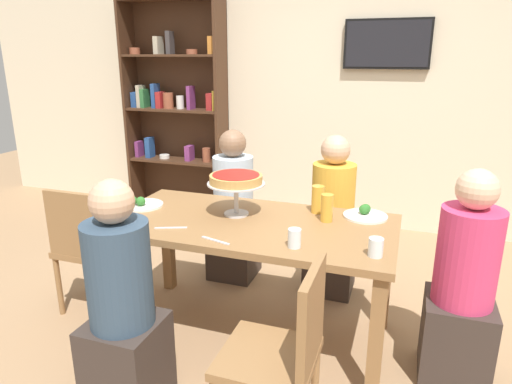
{
  "coord_description": "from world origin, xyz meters",
  "views": [
    {
      "loc": [
        0.83,
        -2.3,
        1.66
      ],
      "look_at": [
        0.0,
        0.1,
        0.89
      ],
      "focal_mm": 31.66,
      "sensor_mm": 36.0,
      "label": 1
    }
  ],
  "objects_px": {
    "diner_head_east": "(462,294)",
    "chair_head_west": "(87,244)",
    "diner_far_left": "(234,216)",
    "beer_glass_amber_tall": "(318,199)",
    "beer_glass_amber_short": "(327,208)",
    "television": "(387,44)",
    "water_glass_clear_far": "(294,238)",
    "dining_table": "(250,237)",
    "chair_near_right": "(284,350)",
    "cutlery_knife_near": "(215,240)",
    "diner_far_right": "(332,227)",
    "water_glass_clear_near": "(376,247)",
    "bookshelf": "(176,108)",
    "salad_plate_near_diner": "(365,214)",
    "cutlery_fork_near": "(171,228)",
    "cutlery_fork_far": "(112,223)",
    "deep_dish_pizza_stand": "(236,181)",
    "salad_plate_far_diner": "(141,204)",
    "diner_near_left": "(123,314)"
  },
  "relations": [
    {
      "from": "bookshelf",
      "to": "beer_glass_amber_short",
      "type": "distance_m",
      "value": 2.74
    },
    {
      "from": "chair_near_right",
      "to": "chair_head_west",
      "type": "bearing_deg",
      "value": 66.94
    },
    {
      "from": "dining_table",
      "to": "cutlery_fork_far",
      "type": "xyz_separation_m",
      "value": [
        -0.73,
        -0.29,
        0.1
      ]
    },
    {
      "from": "beer_glass_amber_tall",
      "to": "cutlery_knife_near",
      "type": "xyz_separation_m",
      "value": [
        -0.41,
        -0.61,
        -0.08
      ]
    },
    {
      "from": "chair_head_west",
      "to": "cutlery_knife_near",
      "type": "distance_m",
      "value": 1.07
    },
    {
      "from": "dining_table",
      "to": "water_glass_clear_far",
      "type": "height_order",
      "value": "water_glass_clear_far"
    },
    {
      "from": "diner_far_left",
      "to": "water_glass_clear_near",
      "type": "xyz_separation_m",
      "value": [
        1.11,
        -0.95,
        0.29
      ]
    },
    {
      "from": "beer_glass_amber_short",
      "to": "chair_head_west",
      "type": "bearing_deg",
      "value": -170.46
    },
    {
      "from": "dining_table",
      "to": "diner_head_east",
      "type": "xyz_separation_m",
      "value": [
        1.15,
        -0.01,
        -0.15
      ]
    },
    {
      "from": "diner_near_left",
      "to": "beer_glass_amber_tall",
      "type": "distance_m",
      "value": 1.29
    },
    {
      "from": "diner_far_right",
      "to": "chair_head_west",
      "type": "distance_m",
      "value": 1.67
    },
    {
      "from": "diner_head_east",
      "to": "cutlery_fork_far",
      "type": "distance_m",
      "value": 1.92
    },
    {
      "from": "beer_glass_amber_tall",
      "to": "cutlery_knife_near",
      "type": "relative_size",
      "value": 0.93
    },
    {
      "from": "chair_head_west",
      "to": "water_glass_clear_near",
      "type": "xyz_separation_m",
      "value": [
        1.82,
        -0.14,
        0.3
      ]
    },
    {
      "from": "water_glass_clear_far",
      "to": "cutlery_fork_far",
      "type": "distance_m",
      "value": 1.07
    },
    {
      "from": "cutlery_knife_near",
      "to": "beer_glass_amber_short",
      "type": "bearing_deg",
      "value": 60.56
    },
    {
      "from": "water_glass_clear_far",
      "to": "water_glass_clear_near",
      "type": "bearing_deg",
      "value": 3.35
    },
    {
      "from": "diner_far_left",
      "to": "diner_near_left",
      "type": "bearing_deg",
      "value": 0.54
    },
    {
      "from": "deep_dish_pizza_stand",
      "to": "water_glass_clear_near",
      "type": "height_order",
      "value": "deep_dish_pizza_stand"
    },
    {
      "from": "diner_far_left",
      "to": "diner_head_east",
      "type": "bearing_deg",
      "value": 65.13
    },
    {
      "from": "diner_head_east",
      "to": "chair_head_west",
      "type": "height_order",
      "value": "diner_head_east"
    },
    {
      "from": "dining_table",
      "to": "cutlery_knife_near",
      "type": "xyz_separation_m",
      "value": [
        -0.07,
        -0.33,
        0.1
      ]
    },
    {
      "from": "bookshelf",
      "to": "salad_plate_near_diner",
      "type": "bearing_deg",
      "value": -38.24
    },
    {
      "from": "diner_head_east",
      "to": "cutlery_knife_near",
      "type": "height_order",
      "value": "diner_head_east"
    },
    {
      "from": "bookshelf",
      "to": "diner_far_right",
      "type": "height_order",
      "value": "bookshelf"
    },
    {
      "from": "diner_near_left",
      "to": "cutlery_fork_near",
      "type": "bearing_deg",
      "value": 0.94
    },
    {
      "from": "salad_plate_far_diner",
      "to": "bookshelf",
      "type": "bearing_deg",
      "value": 112.33
    },
    {
      "from": "deep_dish_pizza_stand",
      "to": "salad_plate_near_diner",
      "type": "height_order",
      "value": "deep_dish_pizza_stand"
    },
    {
      "from": "diner_head_east",
      "to": "chair_near_right",
      "type": "xyz_separation_m",
      "value": [
        -0.74,
        -0.73,
        -0.01
      ]
    },
    {
      "from": "chair_near_right",
      "to": "dining_table",
      "type": "bearing_deg",
      "value": 29.17
    },
    {
      "from": "diner_head_east",
      "to": "beer_glass_amber_tall",
      "type": "distance_m",
      "value": 0.94
    },
    {
      "from": "salad_plate_near_diner",
      "to": "cutlery_knife_near",
      "type": "distance_m",
      "value": 0.93
    },
    {
      "from": "diner_far_left",
      "to": "salad_plate_near_diner",
      "type": "distance_m",
      "value": 1.12
    },
    {
      "from": "dining_table",
      "to": "cutlery_fork_far",
      "type": "relative_size",
      "value": 9.17
    },
    {
      "from": "television",
      "to": "water_glass_clear_far",
      "type": "distance_m",
      "value": 2.58
    },
    {
      "from": "diner_far_left",
      "to": "beer_glass_amber_short",
      "type": "bearing_deg",
      "value": 55.54
    },
    {
      "from": "beer_glass_amber_short",
      "to": "cutlery_fork_far",
      "type": "xyz_separation_m",
      "value": [
        -1.15,
        -0.44,
        -0.08
      ]
    },
    {
      "from": "chair_head_west",
      "to": "deep_dish_pizza_stand",
      "type": "relative_size",
      "value": 2.53
    },
    {
      "from": "cutlery_knife_near",
      "to": "salad_plate_far_diner",
      "type": "bearing_deg",
      "value": 168.28
    },
    {
      "from": "diner_far_left",
      "to": "beer_glass_amber_tall",
      "type": "height_order",
      "value": "diner_far_left"
    },
    {
      "from": "water_glass_clear_far",
      "to": "cutlery_knife_near",
      "type": "distance_m",
      "value": 0.41
    },
    {
      "from": "chair_head_west",
      "to": "chair_near_right",
      "type": "relative_size",
      "value": 1.0
    },
    {
      "from": "cutlery_knife_near",
      "to": "cutlery_fork_near",
      "type": "bearing_deg",
      "value": -179.1
    },
    {
      "from": "bookshelf",
      "to": "water_glass_clear_far",
      "type": "height_order",
      "value": "bookshelf"
    },
    {
      "from": "diner_far_right",
      "to": "water_glass_clear_far",
      "type": "distance_m",
      "value": 1.03
    },
    {
      "from": "television",
      "to": "salad_plate_far_diner",
      "type": "height_order",
      "value": "television"
    },
    {
      "from": "diner_far_right",
      "to": "beer_glass_amber_tall",
      "type": "relative_size",
      "value": 6.85
    },
    {
      "from": "deep_dish_pizza_stand",
      "to": "diner_head_east",
      "type": "bearing_deg",
      "value": -4.48
    },
    {
      "from": "diner_far_left",
      "to": "deep_dish_pizza_stand",
      "type": "distance_m",
      "value": 0.81
    },
    {
      "from": "beer_glass_amber_short",
      "to": "water_glass_clear_far",
      "type": "distance_m",
      "value": 0.43
    }
  ]
}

